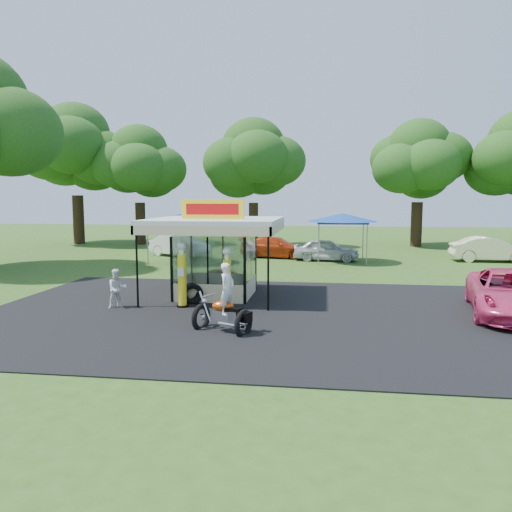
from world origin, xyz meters
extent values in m
plane|color=#2F4E18|center=(0.00, 0.00, 0.00)|extent=(120.00, 120.00, 0.00)
cube|color=black|center=(0.00, 2.00, 0.02)|extent=(20.00, 14.00, 0.04)
cube|color=white|center=(-2.00, 5.00, 0.03)|extent=(3.00, 3.00, 0.06)
cube|color=white|center=(-2.00, 5.00, 3.29)|extent=(5.40, 5.40, 0.18)
cube|color=yellow|center=(-2.00, 4.50, 3.78)|extent=(2.60, 0.25, 0.80)
cube|color=red|center=(-2.00, 4.37, 3.78)|extent=(2.21, 0.02, 0.45)
cylinder|color=black|center=(-4.55, 2.45, 1.60)|extent=(0.08, 0.08, 3.20)
cylinder|color=black|center=(0.55, 2.45, 1.60)|extent=(0.08, 0.08, 3.20)
cylinder|color=black|center=(-2.82, 2.66, 0.05)|extent=(0.48, 0.48, 0.11)
cylinder|color=yellow|center=(-2.82, 2.66, 1.09)|extent=(0.33, 0.33, 1.97)
cylinder|color=silver|center=(-2.82, 2.66, 2.19)|extent=(0.22, 0.22, 0.22)
sphere|color=white|center=(-2.82, 2.66, 2.40)|extent=(0.35, 0.35, 0.35)
cube|color=white|center=(-2.82, 2.47, 1.42)|extent=(0.24, 0.02, 0.33)
cylinder|color=black|center=(-1.04, 2.58, 0.05)|extent=(0.45, 0.45, 0.10)
cylinder|color=yellow|center=(-1.04, 2.58, 1.02)|extent=(0.30, 0.30, 1.83)
cylinder|color=silver|center=(-1.04, 2.58, 2.03)|extent=(0.20, 0.20, 0.20)
sphere|color=white|center=(-1.04, 2.58, 2.23)|extent=(0.32, 0.32, 0.32)
cube|color=white|center=(-1.04, 2.39, 1.32)|extent=(0.22, 0.02, 0.30)
torus|color=black|center=(-1.34, -0.27, 0.37)|extent=(0.51, 0.91, 0.91)
torus|color=black|center=(0.16, -0.90, 0.37)|extent=(0.51, 0.91, 0.91)
cube|color=silver|center=(-0.54, -0.60, 0.54)|extent=(0.67, 0.51, 0.33)
ellipsoid|color=#C5490D|center=(-0.54, -0.60, 0.85)|extent=(0.70, 0.39, 0.33)
cube|color=black|center=(-0.19, -0.75, 0.78)|extent=(0.66, 0.49, 0.11)
cube|color=black|center=(0.19, -0.91, 0.60)|extent=(0.49, 0.49, 0.30)
cylinder|color=silver|center=(-1.19, -0.33, 0.76)|extent=(0.47, 0.25, 0.97)
cylinder|color=silver|center=(-1.04, -0.39, 1.14)|extent=(0.30, 0.62, 0.05)
sphere|color=silver|center=(-1.21, -0.32, 0.92)|extent=(0.17, 0.17, 0.17)
imported|color=white|center=(-0.39, -0.66, 1.41)|extent=(0.59, 0.70, 1.63)
torus|color=black|center=(-2.59, 3.31, 0.42)|extent=(0.89, 0.51, 0.86)
torus|color=black|center=(-2.74, 3.48, 0.42)|extent=(0.92, 0.61, 0.86)
imported|color=yellow|center=(-2.00, 7.20, 0.48)|extent=(2.82, 1.13, 0.96)
imported|color=white|center=(-5.28, 2.22, 0.77)|extent=(0.95, 0.91, 1.53)
imported|color=white|center=(-7.83, 19.15, 0.80)|extent=(5.06, 3.77, 1.59)
imported|color=#B2320D|center=(-0.85, 19.39, 0.74)|extent=(5.34, 2.85, 1.47)
imported|color=silver|center=(2.73, 18.07, 0.75)|extent=(4.55, 2.21, 1.50)
imported|color=#F6ECBC|center=(13.56, 19.12, 0.83)|extent=(5.07, 1.84, 1.66)
cylinder|color=gray|center=(-8.27, 17.24, 1.28)|extent=(0.06, 0.06, 2.56)
cylinder|color=gray|center=(-5.27, 17.24, 1.28)|extent=(0.06, 0.06, 2.56)
cylinder|color=gray|center=(-8.27, 14.25, 1.28)|extent=(0.06, 0.06, 2.56)
cylinder|color=gray|center=(-5.27, 14.25, 1.28)|extent=(0.06, 0.06, 2.56)
cube|color=#174098|center=(-6.77, 15.75, 2.62)|extent=(3.19, 3.19, 0.13)
cone|color=#174098|center=(-6.77, 15.75, 2.95)|extent=(4.60, 4.60, 0.53)
cylinder|color=gray|center=(2.21, 19.07, 1.29)|extent=(0.06, 0.06, 2.57)
cylinder|color=gray|center=(5.22, 19.07, 1.29)|extent=(0.06, 0.06, 2.57)
cylinder|color=gray|center=(2.21, 16.06, 1.29)|extent=(0.06, 0.06, 2.57)
cylinder|color=gray|center=(5.22, 16.06, 1.29)|extent=(0.06, 0.06, 2.57)
cube|color=#174098|center=(3.71, 17.56, 2.64)|extent=(3.21, 3.21, 0.13)
cone|color=#174098|center=(3.71, 17.56, 2.97)|extent=(4.63, 4.63, 0.54)
cylinder|color=black|center=(-20.03, 27.72, 2.24)|extent=(1.01, 1.01, 4.47)
ellipsoid|color=#1E4B15|center=(-20.03, 27.72, 7.99)|extent=(10.57, 10.57, 9.06)
cylinder|color=black|center=(-14.15, 27.98, 1.91)|extent=(0.90, 0.90, 3.81)
ellipsoid|color=#1E4B15|center=(-14.15, 27.98, 6.76)|extent=(8.85, 8.85, 7.59)
cylinder|color=black|center=(-3.59, 27.28, 1.91)|extent=(0.82, 0.82, 3.82)
ellipsoid|color=#1E4B15|center=(-3.59, 27.28, 6.88)|extent=(9.17, 9.17, 7.86)
cylinder|color=black|center=(10.54, 29.45, 1.94)|extent=(0.97, 0.97, 3.87)
ellipsoid|color=#1E4B15|center=(10.54, 29.45, 6.89)|extent=(9.04, 9.04, 7.75)
camera|label=1|loc=(2.63, -15.78, 4.25)|focal=35.00mm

